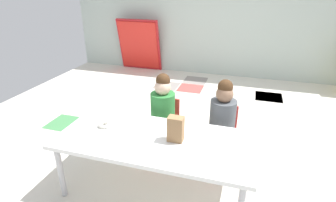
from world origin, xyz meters
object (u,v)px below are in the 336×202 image
(craft_table, at_px, (155,143))
(paper_plate_near_edge, at_px, (105,127))
(paper_bag_brown, at_px, (176,129))
(folded_activity_table, at_px, (139,45))
(seated_child_middle_seat, at_px, (223,115))
(donut_powdered_on_plate, at_px, (104,125))
(seated_child_near_camera, at_px, (163,107))
(paper_plate_center_table, at_px, (143,125))

(craft_table, bearing_deg, paper_plate_near_edge, 174.66)
(paper_bag_brown, bearing_deg, folded_activity_table, 117.31)
(seated_child_middle_seat, bearing_deg, donut_powdered_on_plate, -150.87)
(craft_table, bearing_deg, folded_activity_table, 114.71)
(craft_table, relative_size, paper_plate_near_edge, 9.38)
(seated_child_middle_seat, distance_m, donut_powdered_on_plate, 1.17)
(folded_activity_table, xyz_separation_m, paper_bag_brown, (1.76, -3.42, 0.12))
(craft_table, height_order, paper_plate_near_edge, paper_plate_near_edge)
(seated_child_near_camera, bearing_deg, paper_plate_center_table, -97.34)
(folded_activity_table, height_order, paper_plate_center_table, folded_activity_table)
(craft_table, distance_m, seated_child_middle_seat, 0.80)
(seated_child_middle_seat, xyz_separation_m, donut_powdered_on_plate, (-1.02, -0.57, 0.02))
(folded_activity_table, distance_m, donut_powdered_on_plate, 3.56)
(seated_child_near_camera, distance_m, paper_bag_brown, 0.68)
(paper_plate_center_table, bearing_deg, paper_bag_brown, -22.98)
(paper_plate_near_edge, xyz_separation_m, paper_plate_center_table, (0.33, 0.13, 0.00))
(paper_bag_brown, relative_size, paper_plate_near_edge, 1.22)
(craft_table, relative_size, paper_bag_brown, 7.68)
(seated_child_middle_seat, xyz_separation_m, paper_bag_brown, (-0.32, -0.59, 0.10))
(seated_child_near_camera, relative_size, paper_plate_center_table, 5.10)
(seated_child_middle_seat, relative_size, paper_plate_near_edge, 5.10)
(paper_plate_center_table, bearing_deg, paper_plate_near_edge, -158.65)
(folded_activity_table, bearing_deg, paper_plate_near_edge, -72.47)
(folded_activity_table, xyz_separation_m, paper_plate_center_table, (1.40, -3.26, 0.01))
(seated_child_middle_seat, height_order, paper_plate_near_edge, seated_child_middle_seat)
(paper_plate_center_table, bearing_deg, donut_powdered_on_plate, -158.65)
(paper_bag_brown, height_order, paper_plate_near_edge, paper_bag_brown)
(seated_child_near_camera, bearing_deg, donut_powdered_on_plate, -124.12)
(paper_plate_center_table, relative_size, donut_powdered_on_plate, 1.48)
(seated_child_near_camera, height_order, donut_powdered_on_plate, seated_child_near_camera)
(craft_table, xyz_separation_m, paper_plate_center_table, (-0.18, 0.18, 0.05))
(folded_activity_table, bearing_deg, craft_table, -65.29)
(seated_child_near_camera, relative_size, donut_powdered_on_plate, 7.56)
(craft_table, bearing_deg, seated_child_near_camera, 101.64)
(seated_child_middle_seat, distance_m, folded_activity_table, 3.51)
(paper_bag_brown, relative_size, paper_plate_center_table, 1.22)
(paper_bag_brown, height_order, paper_plate_center_table, paper_bag_brown)
(folded_activity_table, distance_m, paper_plate_near_edge, 3.56)
(seated_child_middle_seat, bearing_deg, paper_plate_center_table, -147.54)
(craft_table, height_order, folded_activity_table, folded_activity_table)
(seated_child_middle_seat, bearing_deg, paper_plate_near_edge, -150.87)
(paper_bag_brown, bearing_deg, paper_plate_near_edge, 177.78)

